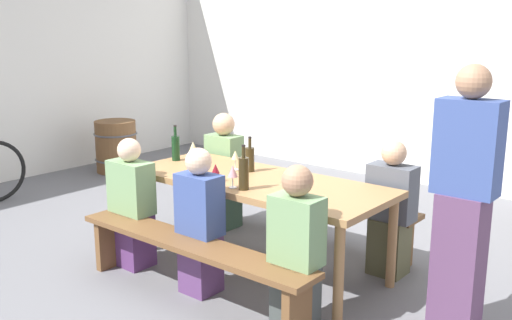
# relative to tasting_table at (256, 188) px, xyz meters

# --- Properties ---
(ground_plane) EXTENTS (24.00, 24.00, 0.00)m
(ground_plane) POSITION_rel_tasting_table_xyz_m (0.00, 0.00, -0.68)
(ground_plane) COLOR slate
(back_wall) EXTENTS (14.00, 0.20, 3.20)m
(back_wall) POSITION_rel_tasting_table_xyz_m (0.00, 3.40, 0.92)
(back_wall) COLOR silver
(back_wall) RESTS_ON ground
(tasting_table) EXTENTS (2.16, 0.87, 0.75)m
(tasting_table) POSITION_rel_tasting_table_xyz_m (0.00, 0.00, 0.00)
(tasting_table) COLOR #9E7247
(tasting_table) RESTS_ON ground
(bench_near) EXTENTS (2.06, 0.30, 0.45)m
(bench_near) POSITION_rel_tasting_table_xyz_m (0.00, -0.74, -0.32)
(bench_near) COLOR brown
(bench_near) RESTS_ON ground
(bench_far) EXTENTS (2.06, 0.30, 0.45)m
(bench_far) POSITION_rel_tasting_table_xyz_m (0.00, 0.74, -0.32)
(bench_far) COLOR brown
(bench_far) RESTS_ON ground
(wine_bottle_0) EXTENTS (0.07, 0.07, 0.29)m
(wine_bottle_0) POSITION_rel_tasting_table_xyz_m (-0.19, 0.15, 0.18)
(wine_bottle_0) COLOR #332814
(wine_bottle_0) RESTS_ON tasting_table
(wine_bottle_1) EXTENTS (0.07, 0.07, 0.32)m
(wine_bottle_1) POSITION_rel_tasting_table_xyz_m (-0.96, 0.04, 0.19)
(wine_bottle_1) COLOR #143319
(wine_bottle_1) RESTS_ON tasting_table
(wine_bottle_2) EXTENTS (0.08, 0.08, 0.33)m
(wine_bottle_2) POSITION_rel_tasting_table_xyz_m (0.13, -0.30, 0.20)
(wine_bottle_2) COLOR #332814
(wine_bottle_2) RESTS_ON tasting_table
(wine_glass_0) EXTENTS (0.08, 0.08, 0.17)m
(wine_glass_0) POSITION_rel_tasting_table_xyz_m (0.04, -0.31, 0.19)
(wine_glass_0) COLOR silver
(wine_glass_0) RESTS_ON tasting_table
(wine_glass_1) EXTENTS (0.06, 0.06, 0.14)m
(wine_glass_1) POSITION_rel_tasting_table_xyz_m (-0.18, -0.27, 0.17)
(wine_glass_1) COLOR silver
(wine_glass_1) RESTS_ON tasting_table
(wine_glass_2) EXTENTS (0.07, 0.07, 0.17)m
(wine_glass_2) POSITION_rel_tasting_table_xyz_m (-0.31, 0.11, 0.19)
(wine_glass_2) COLOR silver
(wine_glass_2) RESTS_ON tasting_table
(wine_glass_3) EXTENTS (0.06, 0.06, 0.17)m
(wine_glass_3) POSITION_rel_tasting_table_xyz_m (0.59, -0.22, 0.19)
(wine_glass_3) COLOR silver
(wine_glass_3) RESTS_ON tasting_table
(wine_glass_4) EXTENTS (0.08, 0.08, 0.18)m
(wine_glass_4) POSITION_rel_tasting_table_xyz_m (-0.81, 0.11, 0.20)
(wine_glass_4) COLOR silver
(wine_glass_4) RESTS_ON tasting_table
(seated_guest_near_0) EXTENTS (0.38, 0.24, 1.06)m
(seated_guest_near_0) POSITION_rel_tasting_table_xyz_m (-0.81, -0.59, -0.18)
(seated_guest_near_0) COLOR #552F64
(seated_guest_near_0) RESTS_ON ground
(seated_guest_near_1) EXTENTS (0.33, 0.24, 1.08)m
(seated_guest_near_1) POSITION_rel_tasting_table_xyz_m (-0.04, -0.59, -0.16)
(seated_guest_near_1) COLOR #583566
(seated_guest_near_1) RESTS_ON ground
(seated_guest_near_2) EXTENTS (0.32, 0.24, 1.09)m
(seated_guest_near_2) POSITION_rel_tasting_table_xyz_m (0.81, -0.59, -0.15)
(seated_guest_near_2) COLOR #404745
(seated_guest_near_2) RESTS_ON ground
(seated_guest_far_0) EXTENTS (0.34, 0.24, 1.12)m
(seated_guest_far_0) POSITION_rel_tasting_table_xyz_m (-0.88, 0.59, -0.13)
(seated_guest_far_0) COLOR #2E4839
(seated_guest_far_0) RESTS_ON ground
(seated_guest_far_1) EXTENTS (0.36, 0.24, 1.08)m
(seated_guest_far_1) POSITION_rel_tasting_table_xyz_m (0.87, 0.59, -0.17)
(seated_guest_far_1) COLOR brown
(seated_guest_far_1) RESTS_ON ground
(standing_host) EXTENTS (0.37, 0.24, 1.70)m
(standing_host) POSITION_rel_tasting_table_xyz_m (1.62, 0.02, 0.16)
(standing_host) COLOR #58395B
(standing_host) RESTS_ON ground
(wine_barrel) EXTENTS (0.58, 0.58, 0.69)m
(wine_barrel) POSITION_rel_tasting_table_xyz_m (-3.52, 1.30, -0.33)
(wine_barrel) COLOR brown
(wine_barrel) RESTS_ON ground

